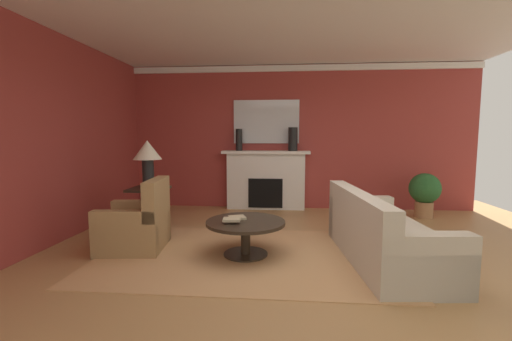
% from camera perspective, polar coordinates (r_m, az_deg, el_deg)
% --- Properties ---
extents(ground_plane, '(8.74, 8.74, 0.00)m').
position_cam_1_polar(ground_plane, '(4.16, 7.10, -15.51)').
color(ground_plane, tan).
extents(wall_fireplace, '(7.32, 0.12, 2.97)m').
position_cam_1_polar(wall_fireplace, '(7.11, 6.31, 5.59)').
color(wall_fireplace, '#9E3833').
rests_on(wall_fireplace, ground_plane).
extents(wall_window, '(0.12, 6.95, 2.97)m').
position_cam_1_polar(wall_window, '(5.30, -33.13, 4.60)').
color(wall_window, '#9E3833').
rests_on(wall_window, ground_plane).
extents(ceiling_panel, '(7.32, 6.95, 0.06)m').
position_cam_1_polar(ceiling_panel, '(4.43, 7.49, 25.39)').
color(ceiling_panel, white).
extents(crown_moulding, '(7.32, 0.08, 0.12)m').
position_cam_1_polar(crown_moulding, '(7.16, 6.46, 16.90)').
color(crown_moulding, white).
extents(area_rug, '(3.68, 2.30, 0.01)m').
position_cam_1_polar(area_rug, '(4.41, -1.76, -14.15)').
color(area_rug, tan).
rests_on(area_rug, ground_plane).
extents(fireplace, '(1.80, 0.35, 1.21)m').
position_cam_1_polar(fireplace, '(6.97, 1.67, -1.89)').
color(fireplace, white).
rests_on(fireplace, ground_plane).
extents(mantel_mirror, '(1.36, 0.04, 0.89)m').
position_cam_1_polar(mantel_mirror, '(7.04, 1.76, 8.28)').
color(mantel_mirror, silver).
extents(sofa, '(1.09, 2.17, 0.85)m').
position_cam_1_polar(sofa, '(4.41, 20.56, -10.53)').
color(sofa, beige).
rests_on(sofa, ground_plane).
extents(armchair_near_window, '(0.88, 0.88, 0.95)m').
position_cam_1_polar(armchair_near_window, '(4.82, -19.61, -8.98)').
color(armchair_near_window, '#9E7A4C').
rests_on(armchair_near_window, ground_plane).
extents(coffee_table, '(1.00, 1.00, 0.45)m').
position_cam_1_polar(coffee_table, '(4.30, -1.78, -10.03)').
color(coffee_table, '#2D2319').
rests_on(coffee_table, ground_plane).
extents(side_table, '(0.56, 0.56, 0.70)m').
position_cam_1_polar(side_table, '(5.63, -17.69, -5.82)').
color(side_table, '#2D2319').
rests_on(side_table, ground_plane).
extents(table_lamp, '(0.44, 0.44, 0.75)m').
position_cam_1_polar(table_lamp, '(5.53, -17.96, 2.58)').
color(table_lamp, black).
rests_on(table_lamp, side_table).
extents(vase_mantel_left, '(0.14, 0.14, 0.45)m').
position_cam_1_polar(vase_mantel_left, '(6.91, -2.90, 5.23)').
color(vase_mantel_left, black).
rests_on(vase_mantel_left, fireplace).
extents(vase_mantel_right, '(0.19, 0.19, 0.48)m').
position_cam_1_polar(vase_mantel_right, '(6.85, 6.29, 5.32)').
color(vase_mantel_right, black).
rests_on(vase_mantel_right, fireplace).
extents(book_red_cover, '(0.26, 0.24, 0.03)m').
position_cam_1_polar(book_red_cover, '(4.38, -3.24, -7.99)').
color(book_red_cover, tan).
rests_on(book_red_cover, coffee_table).
extents(book_art_folio, '(0.22, 0.17, 0.03)m').
position_cam_1_polar(book_art_folio, '(4.16, -4.14, -8.32)').
color(book_art_folio, tan).
rests_on(book_art_folio, coffee_table).
extents(potted_plant, '(0.56, 0.56, 0.83)m').
position_cam_1_polar(potted_plant, '(6.97, 26.75, -3.20)').
color(potted_plant, '#A8754C').
rests_on(potted_plant, ground_plane).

